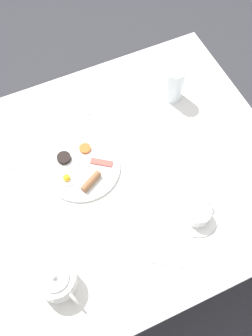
# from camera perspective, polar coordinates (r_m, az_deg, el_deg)

# --- Properties ---
(ground_plane) EXTENTS (8.00, 8.00, 0.00)m
(ground_plane) POSITION_cam_1_polar(r_m,az_deg,el_deg) (2.22, 0.00, -9.82)
(ground_plane) COLOR #333338
(table) EXTENTS (1.08, 1.21, 0.78)m
(table) POSITION_cam_1_polar(r_m,az_deg,el_deg) (1.56, 0.00, -1.48)
(table) COLOR silver
(table) RESTS_ON ground_plane
(breakfast_plate) EXTENTS (0.30, 0.30, 0.04)m
(breakfast_plate) POSITION_cam_1_polar(r_m,az_deg,el_deg) (1.51, -6.48, 0.10)
(breakfast_plate) COLOR white
(breakfast_plate) RESTS_ON table
(teapot_near) EXTENTS (0.20, 0.13, 0.11)m
(teapot_near) POSITION_cam_1_polar(r_m,az_deg,el_deg) (1.33, -10.03, -15.84)
(teapot_near) COLOR white
(teapot_near) RESTS_ON table
(teacup_with_saucer_left) EXTENTS (0.15, 0.15, 0.06)m
(teacup_with_saucer_left) POSITION_cam_1_polar(r_m,az_deg,el_deg) (1.42, 10.39, -6.70)
(teacup_with_saucer_left) COLOR white
(teacup_with_saucer_left) RESTS_ON table
(water_glass_tall) EXTENTS (0.08, 0.08, 0.16)m
(water_glass_tall) POSITION_cam_1_polar(r_m,az_deg,el_deg) (1.65, 7.04, 11.99)
(water_glass_tall) COLOR white
(water_glass_tall) RESTS_ON table
(fork_by_plate) EXTENTS (0.06, 0.18, 0.00)m
(fork_by_plate) POSITION_cam_1_polar(r_m,az_deg,el_deg) (1.58, -17.68, -0.23)
(fork_by_plate) COLOR silver
(fork_by_plate) RESTS_ON table
(spoon_for_tea) EXTENTS (0.14, 0.09, 0.00)m
(spoon_for_tea) POSITION_cam_1_polar(r_m,az_deg,el_deg) (1.70, -4.99, 9.91)
(spoon_for_tea) COLOR silver
(spoon_for_tea) RESTS_ON table
(fork_spare) EXTENTS (0.10, 0.15, 0.00)m
(fork_spare) POSITION_cam_1_polar(r_m,az_deg,el_deg) (1.38, 5.68, -13.53)
(fork_spare) COLOR silver
(fork_spare) RESTS_ON table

